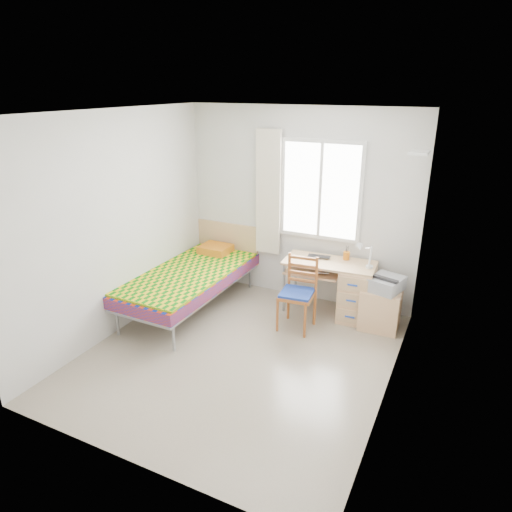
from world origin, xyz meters
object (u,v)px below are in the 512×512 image
(cabinet, at_px, (380,309))
(bed, at_px, (193,276))
(printer, at_px, (386,283))
(desk, at_px, (351,289))
(chair, at_px, (299,289))

(cabinet, bearing_deg, bed, -169.67)
(cabinet, xyz_separation_m, printer, (0.04, 0.01, 0.34))
(bed, distance_m, desk, 2.08)
(chair, relative_size, cabinet, 1.79)
(desk, height_order, cabinet, desk)
(bed, xyz_separation_m, cabinet, (2.38, 0.52, -0.19))
(chair, bearing_deg, printer, 17.87)
(cabinet, distance_m, printer, 0.35)
(chair, height_order, cabinet, chair)
(printer, bearing_deg, bed, -152.23)
(bed, height_order, desk, bed)
(desk, bearing_deg, chair, -138.95)
(desk, bearing_deg, printer, -15.95)
(cabinet, bearing_deg, chair, -157.76)
(bed, xyz_separation_m, chair, (1.47, 0.11, 0.06))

